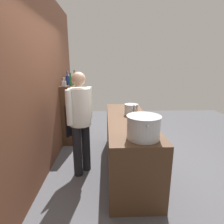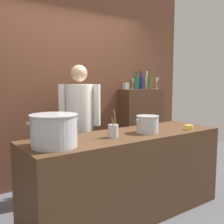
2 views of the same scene
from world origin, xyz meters
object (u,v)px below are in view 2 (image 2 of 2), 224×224
at_px(wine_bottle_cobalt, 141,83).
at_px(wine_glass_short, 133,82).
at_px(butter_jar, 189,127).
at_px(utensil_crock, 113,130).
at_px(wine_bottle_clear, 147,82).
at_px(wine_bottle_olive, 150,82).
at_px(chef, 80,120).
at_px(wine_glass_wide, 157,81).
at_px(spice_tin_silver, 126,86).
at_px(stockpot_large, 54,130).
at_px(wine_bottle_green, 136,83).
at_px(stockpot_small, 147,124).

relative_size(wine_bottle_cobalt, wine_glass_short, 1.72).
bearing_deg(butter_jar, wine_glass_short, 74.64).
height_order(utensil_crock, wine_bottle_clear, wine_bottle_clear).
height_order(wine_bottle_olive, wine_bottle_cobalt, wine_bottle_olive).
relative_size(chef, butter_jar, 17.33).
bearing_deg(wine_glass_wide, wine_bottle_clear, 122.13).
distance_m(wine_bottle_cobalt, spice_tin_silver, 0.32).
height_order(chef, wine_bottle_clear, chef).
bearing_deg(wine_glass_wide, butter_jar, -120.99).
xyz_separation_m(stockpot_large, wine_bottle_green, (1.95, 1.20, 0.39)).
bearing_deg(utensil_crock, wine_glass_short, 44.40).
height_order(stockpot_large, wine_bottle_clear, wine_bottle_clear).
bearing_deg(wine_bottle_clear, butter_jar, -115.59).
bearing_deg(wine_glass_short, wine_bottle_clear, -6.27).
distance_m(utensil_crock, wine_bottle_green, 1.84).
relative_size(stockpot_large, wine_glass_short, 2.71).
xyz_separation_m(wine_glass_wide, spice_tin_silver, (-0.57, 0.13, -0.08)).
height_order(chef, wine_bottle_cobalt, chef).
xyz_separation_m(wine_bottle_clear, wine_glass_short, (-0.29, 0.03, -0.00)).
bearing_deg(utensil_crock, butter_jar, -9.36).
bearing_deg(wine_bottle_clear, chef, -163.22).
bearing_deg(wine_bottle_green, utensil_crock, -137.94).
bearing_deg(stockpot_large, butter_jar, -5.38).
bearing_deg(stockpot_large, wine_bottle_green, 31.60).
relative_size(wine_bottle_olive, wine_bottle_green, 1.19).
xyz_separation_m(stockpot_large, wine_bottle_cobalt, (2.15, 1.31, 0.39)).
bearing_deg(butter_jar, wine_bottle_green, 75.33).
bearing_deg(chef, stockpot_small, 149.84).
distance_m(chef, wine_bottle_cobalt, 1.58).
bearing_deg(spice_tin_silver, wine_bottle_cobalt, -1.86).
bearing_deg(wine_bottle_green, wine_bottle_cobalt, 28.90).
xyz_separation_m(chef, wine_bottle_clear, (1.60, 0.48, 0.48)).
height_order(stockpot_small, spice_tin_silver, spice_tin_silver).
xyz_separation_m(chef, wine_bottle_cobalt, (1.44, 0.46, 0.47)).
height_order(wine_bottle_cobalt, spice_tin_silver, wine_bottle_cobalt).
xyz_separation_m(chef, wine_glass_wide, (1.69, 0.33, 0.50)).
height_order(utensil_crock, wine_bottle_cobalt, wine_bottle_cobalt).
height_order(wine_bottle_green, wine_glass_wide, wine_bottle_green).
bearing_deg(wine_glass_wide, wine_bottle_olive, -172.89).
bearing_deg(chef, wine_bottle_olive, -131.61).
relative_size(stockpot_large, wine_bottle_cobalt, 1.57).
xyz_separation_m(wine_bottle_green, wine_glass_short, (0.06, 0.16, 0.02)).
bearing_deg(butter_jar, wine_bottle_clear, 64.41).
bearing_deg(wine_glass_short, utensil_crock, -135.60).
bearing_deg(stockpot_small, wine_glass_wide, 42.07).
bearing_deg(utensil_crock, wine_bottle_olive, 36.11).
relative_size(stockpot_small, butter_jar, 3.24).
distance_m(wine_bottle_olive, wine_bottle_cobalt, 0.16).
xyz_separation_m(wine_bottle_olive, spice_tin_silver, (-0.38, 0.16, -0.07)).
bearing_deg(wine_bottle_green, spice_tin_silver, 135.78).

